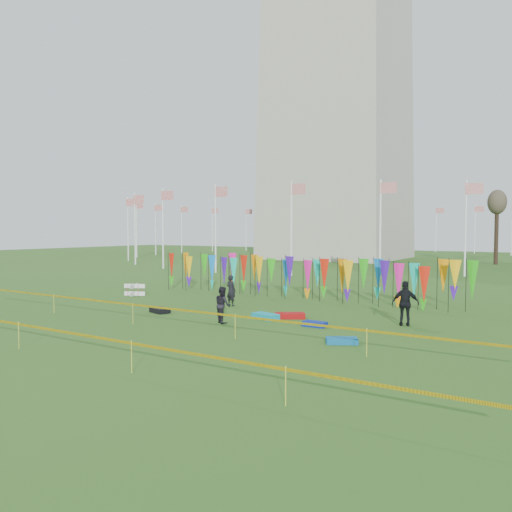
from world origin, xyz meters
The scene contains 14 objects.
ground centered at (0.00, 0.00, 0.00)m, with size 160.00×160.00×0.00m, color #2C5417.
flagpole_ring centered at (-14.00, 48.00, 4.00)m, with size 57.40×56.16×8.00m.
banner_row centered at (0.28, 8.81, 1.46)m, with size 18.64×0.64×2.34m.
caution_tape_near centered at (-0.22, -1.72, 0.78)m, with size 26.00×0.02×0.90m.
caution_tape_far centered at (-0.22, -6.76, 0.78)m, with size 26.00×0.02×0.90m.
box_kite centered at (-8.53, 4.69, 0.36)m, with size 0.65×0.65×0.72m.
person_left centered at (-1.50, 4.58, 0.79)m, with size 0.58×0.42×1.58m, color black.
person_mid centered at (0.90, 0.52, 0.77)m, with size 0.74×0.46×1.53m, color black.
person_right centered at (7.57, 3.93, 0.91)m, with size 1.07×0.61×1.83m, color black.
kite_bag_turquoise centered at (1.96, 2.25, 0.12)m, with size 1.20×0.60×0.24m, color #0B99B3.
kite_bag_blue centered at (4.52, 1.85, 0.10)m, with size 0.95×0.50×0.20m, color #092197.
kite_bag_red centered at (2.78, 2.98, 0.12)m, with size 1.30×0.59×0.24m, color #A90B0C.
kite_bag_black centered at (-3.09, 1.01, 0.11)m, with size 0.99×0.57×0.23m, color black.
kite_bag_teal centered at (6.61, -0.41, 0.10)m, with size 1.06×0.51×0.20m, color #0B63A2.
Camera 1 is at (13.10, -16.28, 3.89)m, focal length 35.00 mm.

